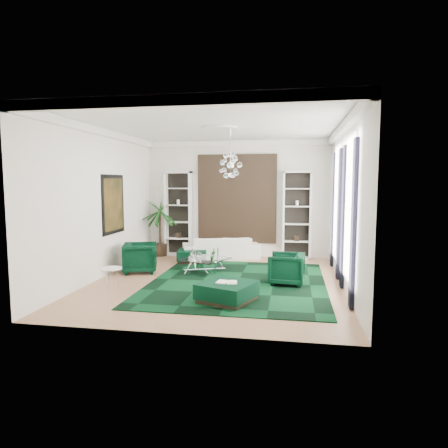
% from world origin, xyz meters
% --- Properties ---
extents(floor, '(6.00, 7.00, 0.02)m').
position_xyz_m(floor, '(0.00, 0.00, -0.01)').
color(floor, tan).
rests_on(floor, ground).
extents(ceiling, '(6.00, 7.00, 0.02)m').
position_xyz_m(ceiling, '(0.00, 0.00, 3.81)').
color(ceiling, white).
rests_on(ceiling, ground).
extents(wall_back, '(6.00, 0.02, 3.80)m').
position_xyz_m(wall_back, '(0.00, 3.51, 1.90)').
color(wall_back, silver).
rests_on(wall_back, ground).
extents(wall_front, '(6.00, 0.02, 3.80)m').
position_xyz_m(wall_front, '(0.00, -3.51, 1.90)').
color(wall_front, silver).
rests_on(wall_front, ground).
extents(wall_left, '(0.02, 7.00, 3.80)m').
position_xyz_m(wall_left, '(-3.01, 0.00, 1.90)').
color(wall_left, silver).
rests_on(wall_left, ground).
extents(wall_right, '(0.02, 7.00, 3.80)m').
position_xyz_m(wall_right, '(3.01, 0.00, 1.90)').
color(wall_right, silver).
rests_on(wall_right, ground).
extents(crown_molding, '(6.00, 7.00, 0.18)m').
position_xyz_m(crown_molding, '(0.00, 0.00, 3.70)').
color(crown_molding, white).
rests_on(crown_molding, ceiling).
extents(ceiling_medallion, '(0.90, 0.90, 0.05)m').
position_xyz_m(ceiling_medallion, '(0.00, 0.30, 3.77)').
color(ceiling_medallion, white).
rests_on(ceiling_medallion, ceiling).
extents(tapestry, '(2.50, 0.06, 2.80)m').
position_xyz_m(tapestry, '(0.00, 3.46, 1.90)').
color(tapestry, black).
rests_on(tapestry, wall_back).
extents(shelving_left, '(0.90, 0.38, 2.80)m').
position_xyz_m(shelving_left, '(-1.95, 3.31, 1.40)').
color(shelving_left, white).
rests_on(shelving_left, floor).
extents(shelving_right, '(0.90, 0.38, 2.80)m').
position_xyz_m(shelving_right, '(1.95, 3.31, 1.40)').
color(shelving_right, white).
rests_on(shelving_right, floor).
extents(painting, '(0.04, 1.30, 1.60)m').
position_xyz_m(painting, '(-2.97, 0.60, 1.85)').
color(painting, black).
rests_on(painting, wall_left).
extents(window_near, '(0.03, 1.10, 2.90)m').
position_xyz_m(window_near, '(2.99, -0.90, 1.90)').
color(window_near, white).
rests_on(window_near, wall_right).
extents(curtain_near_a, '(0.07, 0.30, 3.25)m').
position_xyz_m(curtain_near_a, '(2.96, -1.68, 1.65)').
color(curtain_near_a, black).
rests_on(curtain_near_a, floor).
extents(curtain_near_b, '(0.07, 0.30, 3.25)m').
position_xyz_m(curtain_near_b, '(2.96, -0.12, 1.65)').
color(curtain_near_b, black).
rests_on(curtain_near_b, floor).
extents(window_far, '(0.03, 1.10, 2.90)m').
position_xyz_m(window_far, '(2.99, 1.50, 1.90)').
color(window_far, white).
rests_on(window_far, wall_right).
extents(curtain_far_a, '(0.07, 0.30, 3.25)m').
position_xyz_m(curtain_far_a, '(2.96, 0.72, 1.65)').
color(curtain_far_a, black).
rests_on(curtain_far_a, floor).
extents(curtain_far_b, '(0.07, 0.30, 3.25)m').
position_xyz_m(curtain_far_b, '(2.96, 2.28, 1.65)').
color(curtain_far_b, black).
rests_on(curtain_far_b, floor).
extents(rug, '(4.20, 5.00, 0.02)m').
position_xyz_m(rug, '(0.51, -0.06, 0.01)').
color(rug, black).
rests_on(rug, floor).
extents(sofa, '(2.57, 1.66, 0.70)m').
position_xyz_m(sofa, '(-0.43, 2.91, 0.35)').
color(sofa, silver).
rests_on(sofa, floor).
extents(armchair_left, '(1.11, 1.09, 0.81)m').
position_xyz_m(armchair_left, '(-2.26, 0.63, 0.40)').
color(armchair_left, black).
rests_on(armchair_left, floor).
extents(armchair_right, '(0.90, 0.87, 0.76)m').
position_xyz_m(armchair_right, '(1.69, 0.00, 0.38)').
color(armchair_right, black).
rests_on(armchair_right, floor).
extents(coffee_table, '(1.43, 1.43, 0.37)m').
position_xyz_m(coffee_table, '(-0.54, 0.97, 0.19)').
color(coffee_table, white).
rests_on(coffee_table, floor).
extents(ottoman_side, '(0.97, 0.97, 0.38)m').
position_xyz_m(ottoman_side, '(-1.19, 2.19, 0.19)').
color(ottoman_side, black).
rests_on(ottoman_side, floor).
extents(ottoman_front, '(1.30, 1.30, 0.40)m').
position_xyz_m(ottoman_front, '(0.51, -1.63, 0.20)').
color(ottoman_front, black).
rests_on(ottoman_front, floor).
extents(book, '(0.43, 0.28, 0.03)m').
position_xyz_m(book, '(0.51, -1.63, 0.42)').
color(book, white).
rests_on(book, ottoman_front).
extents(side_table, '(0.53, 0.53, 0.46)m').
position_xyz_m(side_table, '(-2.30, -1.03, 0.23)').
color(side_table, white).
rests_on(side_table, floor).
extents(palm, '(1.68, 1.68, 2.46)m').
position_xyz_m(palm, '(-2.53, 3.08, 1.23)').
color(palm, '#124514').
rests_on(palm, floor).
extents(chandelier, '(0.74, 0.74, 0.64)m').
position_xyz_m(chandelier, '(0.30, 0.17, 2.85)').
color(chandelier, white).
rests_on(chandelier, ceiling).
extents(table_plant, '(0.15, 0.13, 0.26)m').
position_xyz_m(table_plant, '(-0.27, 0.74, 0.50)').
color(table_plant, '#124514').
rests_on(table_plant, coffee_table).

